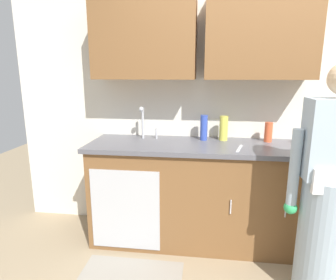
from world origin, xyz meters
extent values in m
cube|color=silver|center=(0.00, 1.05, 1.35)|extent=(4.80, 0.10, 2.70)
cube|color=brown|center=(-1.04, 0.83, 1.85)|extent=(0.91, 0.34, 0.70)
cube|color=brown|center=(-0.05, 0.83, 1.85)|extent=(0.91, 0.34, 0.70)
cube|color=brown|center=(-0.55, 0.70, 0.45)|extent=(1.90, 0.60, 0.90)
cube|color=#B7BABF|center=(-1.15, 0.39, 0.41)|extent=(0.60, 0.01, 0.72)
cylinder|color=silver|center=(-0.27, 0.39, 0.50)|extent=(0.01, 0.01, 0.12)
cylinder|color=silver|center=(0.16, 0.39, 0.50)|extent=(0.01, 0.01, 0.12)
cube|color=#595960|center=(-0.55, 0.70, 0.92)|extent=(1.96, 0.66, 0.04)
cube|color=#B7BABF|center=(-1.04, 0.70, 0.92)|extent=(0.50, 0.36, 0.03)
cylinder|color=#B7BABF|center=(-1.08, 0.85, 1.09)|extent=(0.02, 0.02, 0.30)
sphere|color=#B7BABF|center=(-1.08, 0.79, 1.23)|extent=(0.04, 0.04, 0.04)
cylinder|color=#B7BABF|center=(-0.95, 0.85, 0.99)|extent=(0.02, 0.02, 0.10)
cylinder|color=#A3B7C6|center=(0.34, 0.09, 0.44)|extent=(0.34, 0.34, 0.88)
cylinder|color=#A3B7C6|center=(0.11, 0.11, 0.93)|extent=(0.07, 0.07, 0.55)
sphere|color=#33B266|center=(0.11, 0.11, 0.65)|extent=(0.09, 0.09, 0.09)
cube|color=gray|center=(-1.03, 0.05, 0.01)|extent=(0.80, 0.50, 0.01)
cylinder|color=#334CB2|center=(-0.50, 0.85, 1.06)|extent=(0.07, 0.07, 0.24)
cylinder|color=#D8D14C|center=(-0.32, 0.87, 1.05)|extent=(0.08, 0.08, 0.23)
cylinder|color=#E05933|center=(0.08, 0.86, 1.03)|extent=(0.07, 0.07, 0.18)
cylinder|color=#B24C47|center=(0.36, 0.80, 0.99)|extent=(0.08, 0.08, 0.11)
cube|color=silver|center=(-0.20, 0.56, 0.94)|extent=(0.08, 0.24, 0.01)
camera|label=1|loc=(-0.49, -1.80, 1.55)|focal=30.68mm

